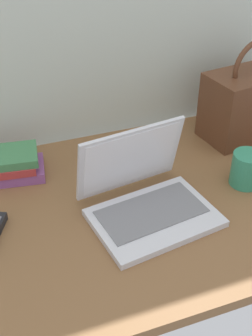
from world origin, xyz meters
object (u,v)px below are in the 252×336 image
object	(u,v)px
laptop	(146,197)
book_stack	(9,165)
handbag	(250,102)
coffee_mug	(248,169)

from	to	relation	value
laptop	book_stack	world-z (taller)	laptop
handbag	book_stack	world-z (taller)	handbag
laptop	book_stack	bearing A→B (deg)	137.78
coffee_mug	book_stack	xyz separation A→B (m)	(-0.63, 0.27, -0.01)
laptop	book_stack	distance (m)	0.42
coffee_mug	book_stack	world-z (taller)	coffee_mug
laptop	coffee_mug	bearing A→B (deg)	2.23
coffee_mug	handbag	size ratio (longest dim) A/B	0.39
book_stack	coffee_mug	bearing A→B (deg)	-23.34
handbag	book_stack	bearing A→B (deg)	177.91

